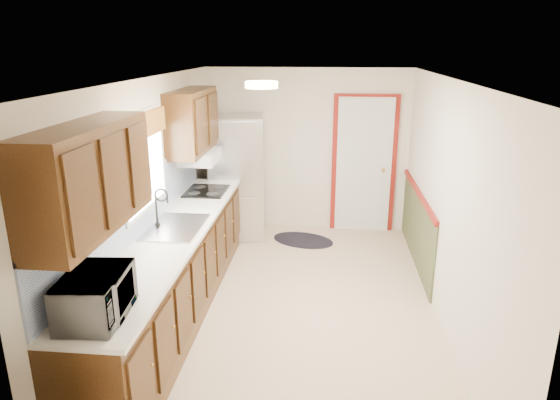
# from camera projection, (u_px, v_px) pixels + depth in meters

# --- Properties ---
(room_shell) EXTENTS (3.20, 5.20, 2.52)m
(room_shell) POSITION_uv_depth(u_px,v_px,m) (295.00, 201.00, 5.05)
(room_shell) COLOR beige
(room_shell) RESTS_ON ground
(kitchen_run) EXTENTS (0.63, 4.00, 2.20)m
(kitchen_run) POSITION_uv_depth(u_px,v_px,m) (170.00, 243.00, 5.00)
(kitchen_run) COLOR #38200C
(kitchen_run) RESTS_ON ground
(back_wall_trim) EXTENTS (1.12, 2.30, 2.08)m
(back_wall_trim) POSITION_uv_depth(u_px,v_px,m) (374.00, 177.00, 7.14)
(back_wall_trim) COLOR maroon
(back_wall_trim) RESTS_ON ground
(ceiling_fixture) EXTENTS (0.30, 0.30, 0.06)m
(ceiling_fixture) POSITION_uv_depth(u_px,v_px,m) (261.00, 85.00, 4.54)
(ceiling_fixture) COLOR #FFD88C
(ceiling_fixture) RESTS_ON room_shell
(microwave) EXTENTS (0.37, 0.60, 0.39)m
(microwave) POSITION_uv_depth(u_px,v_px,m) (95.00, 292.00, 3.33)
(microwave) COLOR white
(microwave) RESTS_ON kitchen_run
(refrigerator) EXTENTS (0.82, 0.78, 1.76)m
(refrigerator) POSITION_uv_depth(u_px,v_px,m) (238.00, 177.00, 7.18)
(refrigerator) COLOR #B7B7BC
(refrigerator) RESTS_ON ground
(rug) EXTENTS (1.04, 0.84, 0.01)m
(rug) POSITION_uv_depth(u_px,v_px,m) (303.00, 240.00, 7.21)
(rug) COLOR black
(rug) RESTS_ON ground
(cooktop) EXTENTS (0.49, 0.59, 0.02)m
(cooktop) POSITION_uv_depth(u_px,v_px,m) (206.00, 191.00, 6.26)
(cooktop) COLOR black
(cooktop) RESTS_ON kitchen_run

